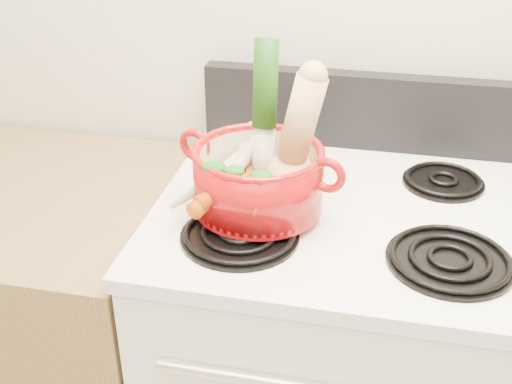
% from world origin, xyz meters
% --- Properties ---
extents(stove_body, '(0.76, 0.65, 0.92)m').
position_xyz_m(stove_body, '(0.00, 1.40, 0.46)').
color(stove_body, white).
rests_on(stove_body, floor).
extents(cooktop, '(0.78, 0.67, 0.03)m').
position_xyz_m(cooktop, '(0.00, 1.40, 0.93)').
color(cooktop, silver).
rests_on(cooktop, stove_body).
extents(control_backsplash, '(0.76, 0.05, 0.18)m').
position_xyz_m(control_backsplash, '(0.00, 1.70, 1.04)').
color(control_backsplash, black).
rests_on(control_backsplash, cooktop).
extents(burner_front_left, '(0.22, 0.22, 0.02)m').
position_xyz_m(burner_front_left, '(-0.19, 1.24, 0.96)').
color(burner_front_left, black).
rests_on(burner_front_left, cooktop).
extents(burner_front_right, '(0.22, 0.22, 0.02)m').
position_xyz_m(burner_front_right, '(0.19, 1.24, 0.96)').
color(burner_front_right, black).
rests_on(burner_front_right, cooktop).
extents(burner_back_left, '(0.17, 0.17, 0.02)m').
position_xyz_m(burner_back_left, '(-0.19, 1.54, 0.96)').
color(burner_back_left, black).
rests_on(burner_back_left, cooktop).
extents(burner_back_right, '(0.17, 0.17, 0.02)m').
position_xyz_m(burner_back_right, '(0.19, 1.54, 0.96)').
color(burner_back_right, black).
rests_on(burner_back_right, cooktop).
extents(dutch_oven, '(0.31, 0.31, 0.12)m').
position_xyz_m(dutch_oven, '(-0.17, 1.33, 1.03)').
color(dutch_oven, '#980A0B').
rests_on(dutch_oven, burner_front_left).
extents(pot_handle_left, '(0.07, 0.03, 0.07)m').
position_xyz_m(pot_handle_left, '(-0.31, 1.37, 1.07)').
color(pot_handle_left, '#980A0B').
rests_on(pot_handle_left, dutch_oven).
extents(pot_handle_right, '(0.07, 0.03, 0.07)m').
position_xyz_m(pot_handle_right, '(-0.04, 1.29, 1.07)').
color(pot_handle_right, '#980A0B').
rests_on(pot_handle_right, dutch_oven).
extents(squash, '(0.16, 0.11, 0.27)m').
position_xyz_m(squash, '(-0.09, 1.34, 1.12)').
color(squash, tan).
rests_on(squash, dutch_oven).
extents(leek, '(0.05, 0.11, 0.31)m').
position_xyz_m(leek, '(-0.17, 1.37, 1.15)').
color(leek, beige).
rests_on(leek, dutch_oven).
extents(ginger, '(0.08, 0.06, 0.04)m').
position_xyz_m(ginger, '(-0.15, 1.40, 1.01)').
color(ginger, tan).
rests_on(ginger, dutch_oven).
extents(parsnip_0, '(0.12, 0.24, 0.06)m').
position_xyz_m(parsnip_0, '(-0.21, 1.39, 1.02)').
color(parsnip_0, beige).
rests_on(parsnip_0, dutch_oven).
extents(parsnip_1, '(0.15, 0.22, 0.06)m').
position_xyz_m(parsnip_1, '(-0.27, 1.33, 1.02)').
color(parsnip_1, beige).
rests_on(parsnip_1, dutch_oven).
extents(parsnip_2, '(0.05, 0.20, 0.06)m').
position_xyz_m(parsnip_2, '(-0.20, 1.39, 1.03)').
color(parsnip_2, beige).
rests_on(parsnip_2, dutch_oven).
extents(parsnip_3, '(0.11, 0.16, 0.05)m').
position_xyz_m(parsnip_3, '(-0.24, 1.34, 1.03)').
color(parsnip_3, beige).
rests_on(parsnip_3, dutch_oven).
extents(parsnip_4, '(0.05, 0.24, 0.07)m').
position_xyz_m(parsnip_4, '(-0.22, 1.39, 1.04)').
color(parsnip_4, beige).
rests_on(parsnip_4, dutch_oven).
extents(parsnip_5, '(0.09, 0.23, 0.06)m').
position_xyz_m(parsnip_5, '(-0.22, 1.35, 1.05)').
color(parsnip_5, beige).
rests_on(parsnip_5, dutch_oven).
extents(carrot_0, '(0.05, 0.15, 0.04)m').
position_xyz_m(carrot_0, '(-0.19, 1.31, 1.01)').
color(carrot_0, '#C34809').
rests_on(carrot_0, dutch_oven).
extents(carrot_1, '(0.09, 0.17, 0.05)m').
position_xyz_m(carrot_1, '(-0.24, 1.28, 1.02)').
color(carrot_1, '#D35D0A').
rests_on(carrot_1, dutch_oven).
extents(carrot_2, '(0.09, 0.17, 0.05)m').
position_xyz_m(carrot_2, '(-0.17, 1.29, 1.03)').
color(carrot_2, '#CA550A').
rests_on(carrot_2, dutch_oven).
extents(carrot_3, '(0.10, 0.15, 0.04)m').
position_xyz_m(carrot_3, '(-0.22, 1.28, 1.03)').
color(carrot_3, '#C8490A').
rests_on(carrot_3, dutch_oven).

